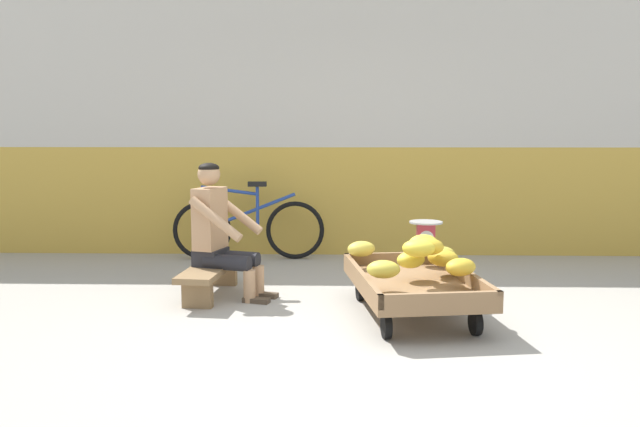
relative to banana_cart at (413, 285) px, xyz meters
name	(u,v)px	position (x,y,z in m)	size (l,w,h in m)	color
ground_plane	(375,346)	(-0.33, -0.70, -0.24)	(80.00, 80.00, 0.00)	#A39E93
back_wall	(360,117)	(-0.33, 2.60, 1.32)	(16.00, 0.30, 3.12)	gold
banana_cart	(413,285)	(0.00, 0.00, 0.00)	(1.04, 1.55, 0.36)	#8E6B47
banana_pile	(419,254)	(0.06, 0.10, 0.22)	(0.99, 1.12, 0.27)	gold
low_bench	(211,273)	(-1.66, 0.57, -0.04)	(0.40, 1.12, 0.27)	olive
vendor_seated	(219,231)	(-1.57, 0.55, 0.33)	(0.73, 0.59, 1.14)	tan
plastic_crate	(425,269)	(0.23, 0.99, -0.09)	(0.36, 0.28, 0.30)	#234CA8
weighing_scale	(426,237)	(0.23, 0.99, 0.21)	(0.30, 0.30, 0.29)	#28282D
bicycle_near_left	(248,227)	(-1.55, 2.16, 0.11)	(1.66, 0.48, 0.86)	black
shopping_bag	(432,280)	(0.24, 0.68, -0.12)	(0.18, 0.12, 0.24)	#D13D4C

